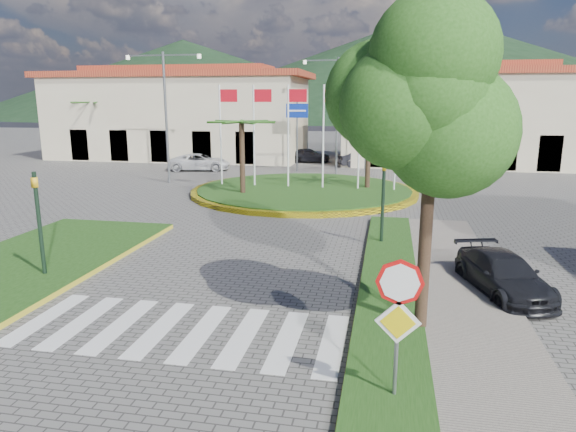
% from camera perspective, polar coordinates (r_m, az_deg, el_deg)
% --- Properties ---
extents(sidewalk_right, '(4.00, 28.00, 0.15)m').
position_cam_1_polar(sidewalk_right, '(9.80, 18.50, -19.39)').
color(sidewalk_right, gray).
rests_on(sidewalk_right, ground).
extents(verge_right, '(1.60, 28.00, 0.18)m').
position_cam_1_polar(verge_right, '(9.69, 11.05, -19.19)').
color(verge_right, '#1C4012').
rests_on(verge_right, ground).
extents(crosswalk, '(8.00, 3.00, 0.01)m').
position_cam_1_polar(crosswalk, '(12.38, -12.27, -12.26)').
color(crosswalk, silver).
rests_on(crosswalk, ground).
extents(roundabout_island, '(12.70, 12.70, 6.00)m').
position_cam_1_polar(roundabout_island, '(29.05, 1.78, 2.87)').
color(roundabout_island, yellow).
rests_on(roundabout_island, ground).
extents(stop_sign, '(0.80, 0.11, 2.65)m').
position_cam_1_polar(stop_sign, '(8.88, 12.18, -9.98)').
color(stop_sign, slate).
rests_on(stop_sign, ground).
extents(deciduous_tree, '(3.60, 3.60, 6.80)m').
position_cam_1_polar(deciduous_tree, '(11.27, 15.90, 12.27)').
color(deciduous_tree, black).
rests_on(deciduous_tree, ground).
extents(traffic_light_left, '(0.15, 0.18, 3.20)m').
position_cam_1_polar(traffic_light_left, '(16.42, -25.98, 0.09)').
color(traffic_light_left, black).
rests_on(traffic_light_left, ground).
extents(traffic_light_right, '(0.15, 0.18, 3.20)m').
position_cam_1_polar(traffic_light_right, '(18.53, 10.54, 2.50)').
color(traffic_light_right, black).
rests_on(traffic_light_right, ground).
extents(traffic_light_far, '(0.18, 0.15, 3.20)m').
position_cam_1_polar(traffic_light_far, '(32.58, 17.10, 6.54)').
color(traffic_light_far, black).
rests_on(traffic_light_far, ground).
extents(direction_sign_west, '(1.60, 0.14, 5.20)m').
position_cam_1_polar(direction_sign_west, '(37.83, 1.01, 10.30)').
color(direction_sign_west, slate).
rests_on(direction_sign_west, ground).
extents(direction_sign_east, '(1.60, 0.14, 5.20)m').
position_cam_1_polar(direction_sign_east, '(37.28, 8.72, 10.12)').
color(direction_sign_east, slate).
rests_on(direction_sign_east, ground).
extents(street_lamp_centre, '(4.80, 0.16, 8.00)m').
position_cam_1_polar(street_lamp_centre, '(36.43, 5.49, 11.67)').
color(street_lamp_centre, slate).
rests_on(street_lamp_centre, ground).
extents(street_lamp_west, '(4.80, 0.16, 8.00)m').
position_cam_1_polar(street_lamp_west, '(33.18, -13.42, 11.28)').
color(street_lamp_west, slate).
rests_on(street_lamp_west, ground).
extents(building_left, '(23.32, 9.54, 8.05)m').
position_cam_1_polar(building_left, '(48.02, -11.96, 11.02)').
color(building_left, beige).
rests_on(building_left, ground).
extents(building_right, '(19.08, 9.54, 8.05)m').
position_cam_1_polar(building_right, '(44.58, 18.33, 10.54)').
color(building_right, beige).
rests_on(building_right, ground).
extents(hill_far_west, '(140.00, 140.00, 22.00)m').
position_cam_1_polar(hill_far_west, '(158.04, -11.46, 14.69)').
color(hill_far_west, black).
rests_on(hill_far_west, ground).
extents(hill_far_mid, '(180.00, 180.00, 30.00)m').
position_cam_1_polar(hill_far_mid, '(166.85, 15.23, 15.76)').
color(hill_far_mid, black).
rests_on(hill_far_mid, ground).
extents(hill_near_back, '(110.00, 110.00, 16.00)m').
position_cam_1_polar(hill_near_back, '(137.05, 5.12, 13.95)').
color(hill_near_back, black).
rests_on(hill_near_back, ground).
extents(white_van, '(4.85, 2.99, 1.25)m').
position_cam_1_polar(white_van, '(39.06, -9.77, 5.93)').
color(white_van, silver).
rests_on(white_van, ground).
extents(car_dark_a, '(3.76, 1.92, 1.23)m').
position_cam_1_polar(car_dark_a, '(43.48, 2.28, 6.77)').
color(car_dark_a, black).
rests_on(car_dark_a, ground).
extents(car_dark_b, '(4.20, 2.91, 1.31)m').
position_cam_1_polar(car_dark_b, '(41.17, 8.28, 6.37)').
color(car_dark_b, black).
rests_on(car_dark_b, ground).
extents(car_side_right, '(2.52, 4.05, 1.10)m').
position_cam_1_polar(car_side_right, '(15.19, 22.80, -6.01)').
color(car_side_right, black).
rests_on(car_side_right, ground).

